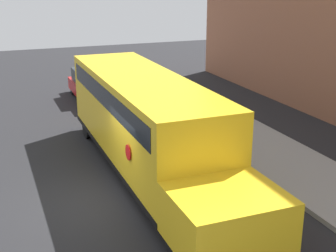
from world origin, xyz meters
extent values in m
plane|color=black|center=(0.00, 0.00, 0.00)|extent=(60.00, 60.00, 0.00)
cube|color=gray|center=(0.00, 6.50, 0.07)|extent=(44.00, 3.00, 0.15)
cube|color=yellow|center=(-2.03, 1.84, 1.78)|extent=(9.63, 2.50, 2.67)
cube|color=yellow|center=(3.86, 1.84, 1.08)|extent=(2.15, 2.50, 1.26)
cube|color=black|center=(-2.03, 1.84, 0.53)|extent=(9.63, 2.54, 0.16)
cube|color=black|center=(-2.03, 1.84, 2.57)|extent=(8.86, 2.53, 0.64)
cylinder|color=red|center=(0.62, 0.55, 1.65)|extent=(0.44, 0.02, 0.44)
cylinder|color=black|center=(3.75, 2.92, 0.50)|extent=(1.00, 0.30, 1.00)
cylinder|color=black|center=(3.75, 0.76, 0.50)|extent=(1.00, 0.30, 1.00)
cylinder|color=black|center=(-5.64, 2.92, 0.50)|extent=(1.00, 0.30, 1.00)
cylinder|color=black|center=(-5.64, 0.76, 0.50)|extent=(1.00, 0.30, 1.00)
cube|color=red|center=(-11.27, 2.24, 0.53)|extent=(4.73, 1.70, 0.61)
cube|color=#1E2328|center=(-11.56, 2.24, 1.17)|extent=(2.65, 1.57, 0.68)
cylinder|color=black|center=(-9.71, 2.97, 0.32)|extent=(0.64, 0.22, 0.64)
cylinder|color=black|center=(-9.71, 1.51, 0.32)|extent=(0.64, 0.22, 0.64)
cylinder|color=black|center=(-12.83, 2.97, 0.32)|extent=(0.64, 0.22, 0.64)
cylinder|color=black|center=(-12.83, 1.51, 0.32)|extent=(0.64, 0.22, 0.64)
camera|label=1|loc=(12.01, -2.78, 6.28)|focal=50.00mm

